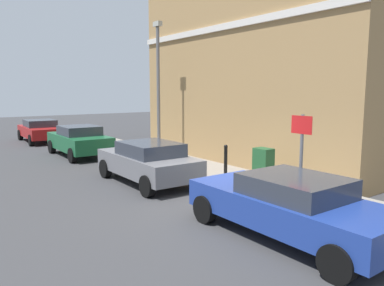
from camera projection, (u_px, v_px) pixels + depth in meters
ground at (223, 204)px, 10.02m from camera, size 80.00×80.00×0.00m
sidewalk at (166, 160)px, 15.96m from camera, size 2.45×30.00×0.15m
corner_building at (281, 61)px, 16.16m from camera, size 6.63×11.38×8.63m
car_blue at (289, 205)px, 7.63m from camera, size 1.93×4.48×1.32m
car_grey at (148, 161)px, 12.22m from camera, size 1.92×4.12×1.37m
car_green at (79, 140)px, 17.31m from camera, size 1.94×4.19×1.41m
car_red at (40, 130)px, 22.16m from camera, size 2.03×4.24×1.31m
utility_cabinet at (263, 168)px, 11.31m from camera, size 0.46×0.61×1.15m
bollard_near_cabinet at (226, 159)px, 12.82m from camera, size 0.14×0.14×1.04m
street_sign at (301, 147)px, 9.07m from camera, size 0.08×0.60×2.30m
lamppost at (158, 84)px, 15.84m from camera, size 0.20×0.44×5.72m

